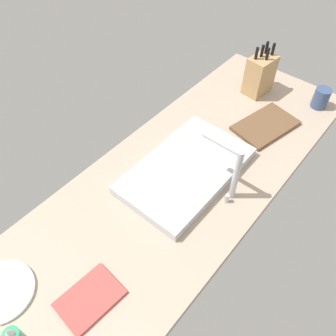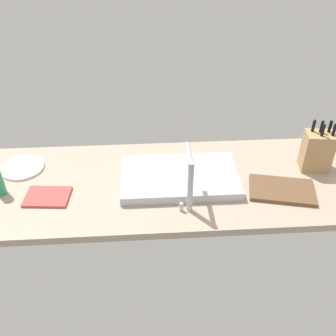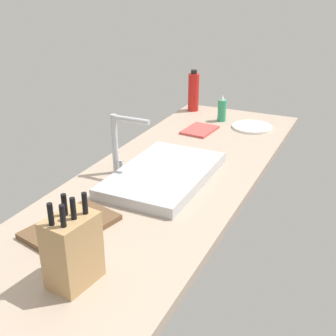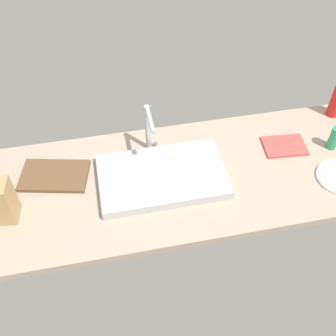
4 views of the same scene
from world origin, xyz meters
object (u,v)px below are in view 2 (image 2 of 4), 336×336
(faucet, at_px, (190,179))
(knife_block, at_px, (317,151))
(sink_basin, at_px, (179,177))
(cutting_board, at_px, (282,190))
(dinner_plate, at_px, (22,167))
(dish_towel, at_px, (47,197))

(faucet, distance_m, knife_block, 0.69)
(sink_basin, height_order, cutting_board, sink_basin)
(dinner_plate, bearing_deg, dish_towel, 125.50)
(knife_block, bearing_deg, dish_towel, 13.63)
(dish_towel, bearing_deg, sink_basin, -172.17)
(knife_block, bearing_deg, faucet, 27.83)
(knife_block, bearing_deg, dinner_plate, 3.61)
(faucet, bearing_deg, dish_towel, -8.96)
(knife_block, relative_size, dinner_plate, 1.21)
(faucet, bearing_deg, knife_block, -159.19)
(cutting_board, relative_size, dinner_plate, 1.38)
(knife_block, height_order, cutting_board, knife_block)
(knife_block, xyz_separation_m, dinner_plate, (1.42, -0.08, -0.09))
(knife_block, bearing_deg, sink_basin, 12.53)
(sink_basin, height_order, dinner_plate, sink_basin)
(faucet, height_order, cutting_board, faucet)
(cutting_board, bearing_deg, dish_towel, -1.33)
(faucet, relative_size, dinner_plate, 1.18)
(cutting_board, height_order, dinner_plate, cutting_board)
(knife_block, height_order, dinner_plate, knife_block)
(cutting_board, bearing_deg, faucet, 9.57)
(sink_basin, relative_size, faucet, 2.19)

